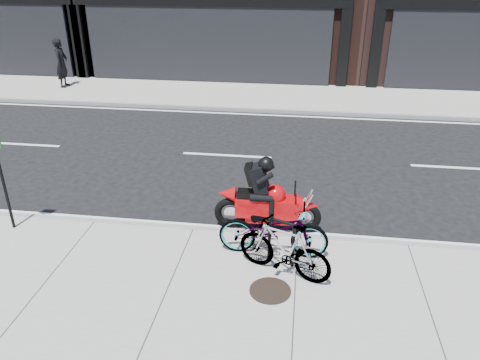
# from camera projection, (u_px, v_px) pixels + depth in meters

# --- Properties ---
(ground) EXTENTS (120.00, 120.00, 0.00)m
(ground) POSITION_uv_depth(u_px,v_px,m) (213.00, 189.00, 10.83)
(ground) COLOR black
(ground) RESTS_ON ground
(sidewalk_near) EXTENTS (60.00, 6.00, 0.13)m
(sidewalk_near) POSITION_uv_depth(u_px,v_px,m) (143.00, 349.00, 6.34)
(sidewalk_near) COLOR gray
(sidewalk_near) RESTS_ON ground
(sidewalk_far) EXTENTS (60.00, 3.50, 0.13)m
(sidewalk_far) POSITION_uv_depth(u_px,v_px,m) (251.00, 96.00, 17.71)
(sidewalk_far) COLOR gray
(sidewalk_far) RESTS_ON ground
(bike_rack) EXTENTS (0.46, 0.22, 0.83)m
(bike_rack) POSITION_uv_depth(u_px,v_px,m) (281.00, 238.00, 7.82)
(bike_rack) COLOR black
(bike_rack) RESTS_ON sidewalk_near
(bicycle_front) EXTENTS (1.91, 0.68, 1.00)m
(bicycle_front) POSITION_uv_depth(u_px,v_px,m) (273.00, 229.00, 8.04)
(bicycle_front) COLOR gray
(bicycle_front) RESTS_ON sidewalk_near
(bicycle_rear) EXTENTS (1.68, 1.02, 0.98)m
(bicycle_rear) POSITION_uv_depth(u_px,v_px,m) (284.00, 248.00, 7.54)
(bicycle_rear) COLOR gray
(bicycle_rear) RESTS_ON sidewalk_near
(motorcycle) EXTENTS (2.08, 0.45, 1.56)m
(motorcycle) POSITION_uv_depth(u_px,v_px,m) (272.00, 201.00, 8.94)
(motorcycle) COLOR black
(motorcycle) RESTS_ON ground
(pedestrian) EXTENTS (0.51, 0.72, 1.86)m
(pedestrian) POSITION_uv_depth(u_px,v_px,m) (62.00, 63.00, 18.28)
(pedestrian) COLOR black
(pedestrian) RESTS_ON sidewalk_far
(manhole_cover) EXTENTS (0.76, 0.76, 0.02)m
(manhole_cover) POSITION_uv_depth(u_px,v_px,m) (270.00, 290.00, 7.34)
(manhole_cover) COLOR black
(manhole_cover) RESTS_ON sidewalk_near
(sign_post) EXTENTS (0.28, 0.06, 2.08)m
(sign_post) POSITION_uv_depth(u_px,v_px,m) (0.00, 169.00, 8.51)
(sign_post) COLOR black
(sign_post) RESTS_ON sidewalk_near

